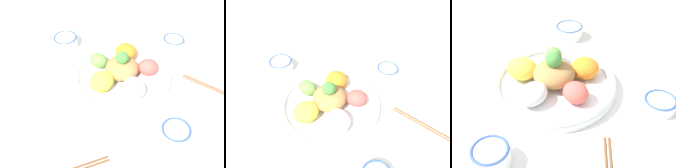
% 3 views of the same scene
% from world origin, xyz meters
% --- Properties ---
extents(ground_plane, '(2.40, 2.40, 0.00)m').
position_xyz_m(ground_plane, '(0.00, 0.00, 0.00)').
color(ground_plane, white).
extents(salad_platter, '(0.33, 0.33, 0.12)m').
position_xyz_m(salad_platter, '(0.04, 0.00, 0.03)').
color(salad_platter, white).
rests_on(salad_platter, ground_plane).
extents(sauce_bowl_red, '(0.08, 0.08, 0.04)m').
position_xyz_m(sauce_bowl_red, '(-0.23, -0.05, 0.02)').
color(sauce_bowl_red, white).
rests_on(sauce_bowl_red, ground_plane).
extents(rice_bowl_blue, '(0.09, 0.09, 0.04)m').
position_xyz_m(rice_bowl_blue, '(0.28, 0.13, 0.02)').
color(rice_bowl_blue, white).
rests_on(rice_bowl_blue, ground_plane).
extents(sauce_bowl_dark, '(0.08, 0.08, 0.03)m').
position_xyz_m(sauce_bowl_dark, '(0.14, -0.26, 0.02)').
color(sauce_bowl_dark, white).
rests_on(sauce_bowl_dark, ground_plane).
extents(chopsticks_pair_near, '(0.18, 0.14, 0.01)m').
position_xyz_m(chopsticks_pair_near, '(-0.11, -0.26, 0.00)').
color(chopsticks_pair_near, brown).
rests_on(chopsticks_pair_near, ground_plane).
extents(serving_spoon_main, '(0.11, 0.10, 0.01)m').
position_xyz_m(serving_spoon_main, '(0.43, 0.12, 0.00)').
color(serving_spoon_main, silver).
rests_on(serving_spoon_main, ground_plane).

